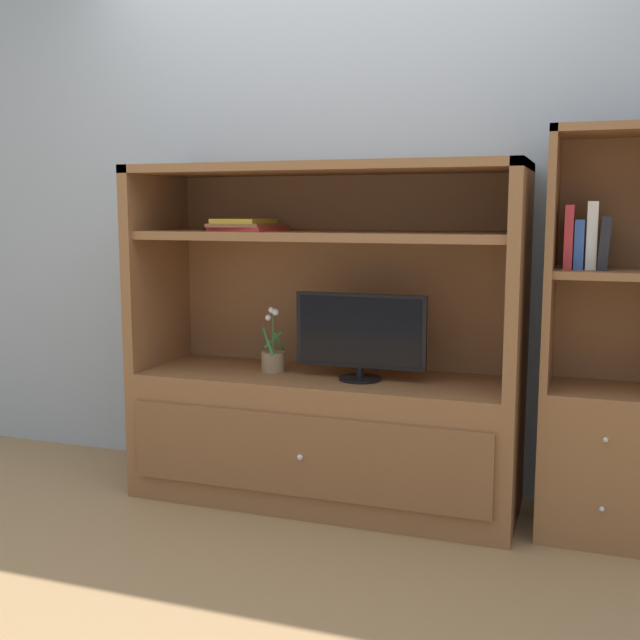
{
  "coord_description": "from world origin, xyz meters",
  "views": [
    {
      "loc": [
        1.09,
        -2.73,
        1.28
      ],
      "look_at": [
        0.0,
        0.35,
        0.81
      ],
      "focal_mm": 43.47,
      "sensor_mm": 36.0,
      "label": 1
    }
  ],
  "objects_px": {
    "media_console": "(324,397)",
    "bookshelf_tall": "(606,405)",
    "potted_plant": "(273,357)",
    "upright_book_row": "(587,240)",
    "tv_monitor": "(360,335)",
    "magazine_stack": "(246,225)"
  },
  "relations": [
    {
      "from": "magazine_stack",
      "to": "upright_book_row",
      "type": "xyz_separation_m",
      "value": [
        1.43,
        -0.0,
        -0.05
      ]
    },
    {
      "from": "magazine_stack",
      "to": "upright_book_row",
      "type": "bearing_deg",
      "value": -0.2
    },
    {
      "from": "media_console",
      "to": "magazine_stack",
      "type": "relative_size",
      "value": 5.31
    },
    {
      "from": "media_console",
      "to": "upright_book_row",
      "type": "height_order",
      "value": "media_console"
    },
    {
      "from": "tv_monitor",
      "to": "media_console",
      "type": "bearing_deg",
      "value": 164.6
    },
    {
      "from": "media_console",
      "to": "bookshelf_tall",
      "type": "bearing_deg",
      "value": 0.09
    },
    {
      "from": "media_console",
      "to": "magazine_stack",
      "type": "bearing_deg",
      "value": -179.6
    },
    {
      "from": "bookshelf_tall",
      "to": "media_console",
      "type": "bearing_deg",
      "value": -179.91
    },
    {
      "from": "tv_monitor",
      "to": "potted_plant",
      "type": "relative_size",
      "value": 1.94
    },
    {
      "from": "upright_book_row",
      "to": "tv_monitor",
      "type": "bearing_deg",
      "value": -177.35
    },
    {
      "from": "media_console",
      "to": "potted_plant",
      "type": "distance_m",
      "value": 0.29
    },
    {
      "from": "tv_monitor",
      "to": "bookshelf_tall",
      "type": "xyz_separation_m",
      "value": [
        0.98,
        0.05,
        -0.23
      ]
    },
    {
      "from": "media_console",
      "to": "potted_plant",
      "type": "relative_size",
      "value": 5.77
    },
    {
      "from": "media_console",
      "to": "tv_monitor",
      "type": "relative_size",
      "value": 2.97
    },
    {
      "from": "upright_book_row",
      "to": "magazine_stack",
      "type": "bearing_deg",
      "value": 179.8
    },
    {
      "from": "tv_monitor",
      "to": "magazine_stack",
      "type": "height_order",
      "value": "magazine_stack"
    },
    {
      "from": "media_console",
      "to": "bookshelf_tall",
      "type": "xyz_separation_m",
      "value": [
        1.16,
        0.0,
        0.06
      ]
    },
    {
      "from": "media_console",
      "to": "potted_plant",
      "type": "height_order",
      "value": "media_console"
    },
    {
      "from": "magazine_stack",
      "to": "tv_monitor",
      "type": "bearing_deg",
      "value": -4.84
    },
    {
      "from": "magazine_stack",
      "to": "media_console",
      "type": "bearing_deg",
      "value": 0.4
    },
    {
      "from": "tv_monitor",
      "to": "bookshelf_tall",
      "type": "relative_size",
      "value": 0.36
    },
    {
      "from": "tv_monitor",
      "to": "upright_book_row",
      "type": "xyz_separation_m",
      "value": [
        0.88,
        0.04,
        0.41
      ]
    }
  ]
}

